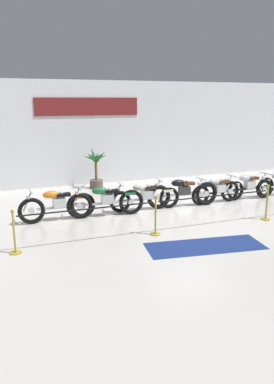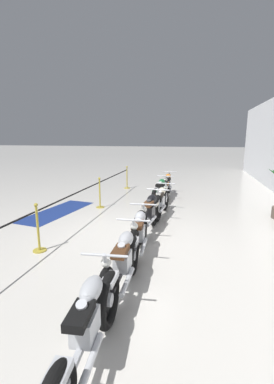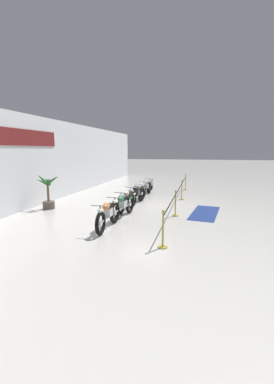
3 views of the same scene
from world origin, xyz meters
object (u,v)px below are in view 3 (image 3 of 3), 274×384
object	(u,v)px
motorcycle_orange_0	(108,215)
motorcycle_silver_6	(151,184)
motorcycle_silver_5	(146,187)
motorcycle_black_3	(136,194)
motorcycle_green_1	(123,206)
stanchion_far_left	(176,197)
stanchion_mid_left	(175,207)
stanchion_mid_right	(182,193)
motorcycle_cream_2	(127,200)
floor_banner	(205,213)
stanchion_far_right	(185,185)
motorcycle_silver_4	(142,191)
potted_palm_left_of_row	(48,192)

from	to	relation	value
motorcycle_orange_0	motorcycle_silver_6	xyz separation A→B (m)	(8.08, 0.08, -0.03)
motorcycle_silver_5	motorcycle_silver_6	size ratio (longest dim) A/B	1.04
motorcycle_silver_6	motorcycle_black_3	bearing A→B (deg)	-179.03
motorcycle_green_1	motorcycle_silver_5	xyz separation A→B (m)	(5.27, 0.17, -0.02)
motorcycle_silver_5	motorcycle_silver_6	xyz separation A→B (m)	(1.38, 0.00, -0.01)
motorcycle_green_1	motorcycle_black_3	world-z (taller)	motorcycle_black_3
motorcycle_silver_5	stanchion_far_left	xyz separation A→B (m)	(-4.18, -2.14, 0.27)
motorcycle_orange_0	motorcycle_silver_6	distance (m)	8.08
motorcycle_black_3	stanchion_mid_left	bearing A→B (deg)	-131.97
motorcycle_orange_0	motorcycle_black_3	world-z (taller)	motorcycle_black_3
stanchion_mid_right	motorcycle_green_1	bearing A→B (deg)	155.38
motorcycle_silver_6	motorcycle_cream_2	bearing A→B (deg)	179.81
motorcycle_cream_2	motorcycle_black_3	size ratio (longest dim) A/B	0.94
motorcycle_orange_0	floor_banner	xyz separation A→B (m)	(2.99, -3.24, -0.47)
motorcycle_silver_5	stanchion_far_right	xyz separation A→B (m)	(2.47, -2.14, -0.11)
stanchion_mid_right	motorcycle_cream_2	bearing A→B (deg)	143.89
motorcycle_silver_4	motorcycle_green_1	bearing A→B (deg)	-178.17
motorcycle_orange_0	stanchion_mid_right	distance (m)	6.10
motorcycle_orange_0	motorcycle_silver_6	size ratio (longest dim) A/B	1.02
stanchion_far_right	potted_palm_left_of_row	bearing A→B (deg)	141.07
motorcycle_green_1	stanchion_mid_left	bearing A→B (deg)	-68.54
stanchion_far_right	motorcycle_orange_0	bearing A→B (deg)	167.28
motorcycle_silver_4	motorcycle_silver_6	distance (m)	2.63
motorcycle_silver_6	stanchion_far_right	size ratio (longest dim) A/B	2.09
potted_palm_left_of_row	stanchion_far_left	bearing A→B (deg)	-86.00
floor_banner	motorcycle_silver_4	bearing A→B (deg)	61.44
motorcycle_green_1	motorcycle_silver_5	distance (m)	5.28
stanchion_mid_left	stanchion_far_left	bearing A→B (deg)	0.00
motorcycle_cream_2	stanchion_far_left	xyz separation A→B (m)	(-0.26, -2.17, 0.28)
motorcycle_silver_4	stanchion_far_left	size ratio (longest dim) A/B	0.20
motorcycle_black_3	stanchion_mid_left	world-z (taller)	stanchion_mid_left
stanchion_far_left	stanchion_far_right	size ratio (longest dim) A/B	9.99
motorcycle_silver_6	stanchion_mid_right	world-z (taller)	stanchion_mid_right
motorcycle_silver_4	stanchion_far_left	world-z (taller)	stanchion_far_left
motorcycle_silver_6	stanchion_far_right	world-z (taller)	stanchion_far_right
stanchion_mid_left	stanchion_mid_right	distance (m)	3.54
stanchion_far_left	stanchion_far_right	distance (m)	6.66
motorcycle_cream_2	motorcycle_silver_6	bearing A→B (deg)	-0.19
motorcycle_black_3	stanchion_mid_left	size ratio (longest dim) A/B	2.34
motorcycle_cream_2	motorcycle_silver_4	xyz separation A→B (m)	(2.68, -0.06, -0.00)
motorcycle_black_3	motorcycle_silver_5	size ratio (longest dim) A/B	1.07
motorcycle_orange_0	stanchion_far_left	bearing A→B (deg)	-39.47
motorcycle_black_3	motorcycle_silver_6	world-z (taller)	motorcycle_black_3
motorcycle_green_1	motorcycle_silver_5	bearing A→B (deg)	1.80
motorcycle_orange_0	stanchion_mid_left	size ratio (longest dim) A/B	2.13
motorcycle_black_3	motorcycle_silver_5	world-z (taller)	motorcycle_black_3
motorcycle_silver_4	stanchion_far_right	bearing A→B (deg)	-29.55
stanchion_mid_left	stanchion_far_right	bearing A→B (deg)	0.00
motorcycle_silver_4	stanchion_mid_right	distance (m)	2.13
motorcycle_black_3	motorcycle_silver_6	distance (m)	4.01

